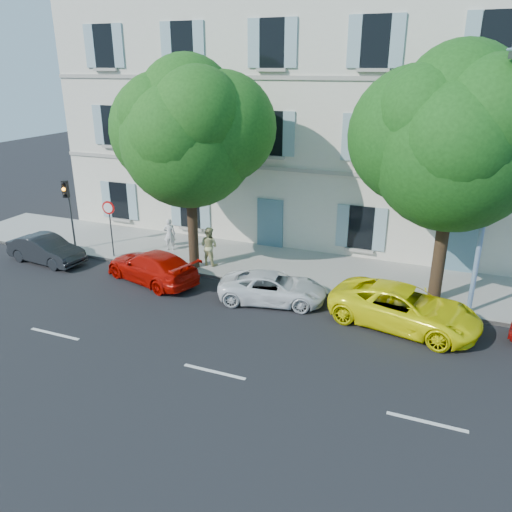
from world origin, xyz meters
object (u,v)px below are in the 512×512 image
at_px(road_sign, 109,217).
at_px(pedestrian_a, 170,234).
at_px(tree_left, 189,140).
at_px(pedestrian_b, 209,246).
at_px(street_lamp, 492,176).
at_px(tree_right, 454,149).
at_px(traffic_light, 68,200).
at_px(car_white_coupe, 273,288).
at_px(car_yellow_supercar, 405,308).
at_px(car_dark_sedan, 46,249).
at_px(car_red_coupe, 152,266).

xyz_separation_m(road_sign, pedestrian_a, (2.01, 1.76, -1.13)).
height_order(tree_left, pedestrian_b, tree_left).
bearing_deg(road_sign, street_lamp, -0.19).
height_order(tree_left, tree_right, tree_right).
xyz_separation_m(road_sign, street_lamp, (15.43, -0.05, 3.08)).
relative_size(traffic_light, pedestrian_b, 1.95).
distance_m(tree_right, road_sign, 14.70).
height_order(car_white_coupe, car_yellow_supercar, car_yellow_supercar).
relative_size(car_dark_sedan, street_lamp, 0.43).
relative_size(car_white_coupe, traffic_light, 1.20).
bearing_deg(pedestrian_a, street_lamp, 149.66).
xyz_separation_m(tree_left, traffic_light, (-6.49, -0.20, -3.08)).
bearing_deg(car_yellow_supercar, car_red_coupe, 101.04).
relative_size(car_yellow_supercar, road_sign, 1.91).
bearing_deg(street_lamp, pedestrian_a, 172.30).
distance_m(tree_left, pedestrian_a, 5.41).
relative_size(street_lamp, pedestrian_b, 5.09).
xyz_separation_m(traffic_light, road_sign, (2.36, -0.07, -0.53)).
distance_m(road_sign, pedestrian_a, 2.90).
distance_m(car_white_coupe, car_yellow_supercar, 4.88).
relative_size(car_red_coupe, car_white_coupe, 1.10).
height_order(car_white_coupe, pedestrian_b, pedestrian_b).
distance_m(car_white_coupe, pedestrian_a, 7.19).
bearing_deg(car_dark_sedan, road_sign, -55.00).
bearing_deg(pedestrian_b, pedestrian_a, -12.07).
xyz_separation_m(car_red_coupe, pedestrian_b, (1.55, 2.24, 0.37)).
xyz_separation_m(car_red_coupe, road_sign, (-3.08, 1.47, 1.41)).
height_order(tree_right, road_sign, tree_right).
xyz_separation_m(car_dark_sedan, street_lamp, (18.03, 1.40, 4.52)).
xyz_separation_m(car_yellow_supercar, street_lamp, (2.11, 1.53, 4.44)).
height_order(street_lamp, pedestrian_b, street_lamp).
xyz_separation_m(car_dark_sedan, car_red_coupe, (5.68, -0.02, 0.02)).
height_order(car_yellow_supercar, pedestrian_b, pedestrian_b).
bearing_deg(tree_left, tree_right, 2.47).
relative_size(car_white_coupe, tree_left, 0.47).
bearing_deg(pedestrian_b, tree_left, 53.06).
xyz_separation_m(tree_right, traffic_light, (-16.55, -0.63, -3.24)).
distance_m(pedestrian_a, pedestrian_b, 2.81).
distance_m(car_red_coupe, tree_left, 5.42).
height_order(car_dark_sedan, road_sign, road_sign).
xyz_separation_m(car_dark_sedan, tree_right, (16.79, 2.16, 5.21)).
distance_m(car_red_coupe, car_yellow_supercar, 10.23).
bearing_deg(car_white_coupe, car_dark_sedan, 78.83).
bearing_deg(tree_left, traffic_light, -178.22).
relative_size(car_red_coupe, pedestrian_a, 2.87).
relative_size(car_yellow_supercar, pedestrian_b, 2.93).
height_order(tree_left, road_sign, tree_left).
height_order(tree_left, pedestrian_a, tree_left).
relative_size(car_red_coupe, traffic_light, 1.33).
height_order(car_red_coupe, road_sign, road_sign).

